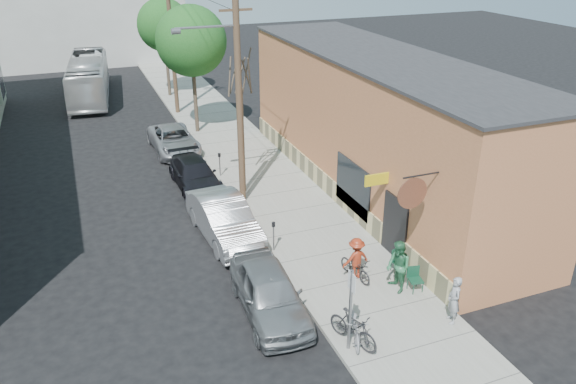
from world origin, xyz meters
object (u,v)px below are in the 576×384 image
object	(u,v)px
car_3	(174,140)
bus	(89,78)
sign_post	(351,303)
patio_chair_a	(398,261)
utility_pole_near	(237,91)
patron_green	(398,267)
cyclist	(356,258)
parked_bike_a	(353,328)
parking_meter_near	(274,232)
tree_leafy_far	(164,25)
tree_leafy_mid	(191,41)
parked_bike_b	(356,326)
parking_meter_far	(220,161)
tree_bare	(242,142)
patron_grey	(454,300)
car_1	(224,219)
car_2	(195,174)
car_0	(269,292)
patio_chair_b	(416,280)

from	to	relation	value
car_3	bus	distance (m)	14.43
sign_post	patio_chair_a	distance (m)	4.96
utility_pole_near	patron_green	xyz separation A→B (m)	(2.93, -8.93, -4.30)
cyclist	parked_bike_a	world-z (taller)	cyclist
sign_post	bus	bearing A→B (deg)	99.06
parking_meter_near	car_3	distance (m)	12.91
bus	car_3	bearing A→B (deg)	-69.34
tree_leafy_far	patio_chair_a	xyz separation A→B (m)	(3.20, -28.02, -4.82)
sign_post	tree_leafy_mid	bearing A→B (deg)	88.82
tree_leafy_far	parked_bike_b	world-z (taller)	tree_leafy_far
cyclist	parking_meter_far	bearing A→B (deg)	-82.96
sign_post	patio_chair_a	bearing A→B (deg)	40.51
tree_leafy_far	cyclist	xyz separation A→B (m)	(1.55, -27.78, -4.45)
utility_pole_near	car_3	world-z (taller)	utility_pole_near
tree_bare	tree_leafy_far	bearing A→B (deg)	90.00
patron_green	parked_bike_a	world-z (taller)	patron_green
patron_grey	parking_meter_far	bearing A→B (deg)	-149.33
patron_green	parking_meter_far	bearing A→B (deg)	-164.71
patio_chair_a	car_1	bearing A→B (deg)	119.39
patio_chair_a	patron_grey	distance (m)	3.19
parking_meter_far	tree_leafy_far	xyz separation A→B (m)	(0.55, 16.83, 4.42)
parked_bike_a	car_2	bearing A→B (deg)	75.94
cyclist	car_3	distance (m)	16.13
utility_pole_near	car_0	world-z (taller)	utility_pole_near
sign_post	parked_bike_a	xyz separation A→B (m)	(0.23, 0.17, -1.12)
patron_grey	cyclist	size ratio (longest dim) A/B	1.03
parking_meter_near	utility_pole_near	xyz separation A→B (m)	(0.14, 4.77, 4.43)
tree_leafy_mid	parked_bike_b	world-z (taller)	tree_leafy_mid
patron_grey	parked_bike_b	world-z (taller)	patron_grey
patio_chair_b	parked_bike_a	world-z (taller)	parked_bike_a
sign_post	patio_chair_b	size ratio (longest dim) A/B	3.18
patio_chair_b	parked_bike_a	size ratio (longest dim) A/B	0.47
parked_bike_a	bus	xyz separation A→B (m)	(-5.49, 32.85, 0.84)
cyclist	parked_bike_a	size ratio (longest dim) A/B	0.86
car_1	car_2	xyz separation A→B (m)	(0.01, 5.48, -0.18)
parked_bike_b	patron_grey	bearing A→B (deg)	15.15
patio_chair_b	car_2	size ratio (longest dim) A/B	0.19
parking_meter_near	cyclist	world-z (taller)	cyclist
tree_bare	car_1	xyz separation A→B (m)	(-2.01, -3.81, -1.85)
patron_green	car_0	size ratio (longest dim) A/B	0.40
bus	tree_bare	bearing A→B (deg)	-69.05
car_0	parking_meter_far	bearing A→B (deg)	85.80
tree_leafy_far	tree_bare	bearing A→B (deg)	-90.00
sign_post	car_0	size ratio (longest dim) A/B	0.59
sign_post	patron_grey	world-z (taller)	sign_post
parking_meter_near	bus	size ratio (longest dim) A/B	0.11
car_1	car_3	world-z (taller)	car_1
patio_chair_a	car_2	size ratio (longest dim) A/B	0.19
tree_leafy_far	bus	world-z (taller)	tree_leafy_far
parking_meter_far	tree_leafy_mid	distance (m)	8.92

